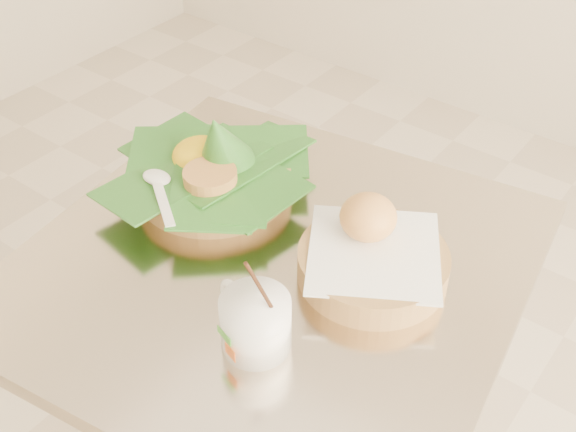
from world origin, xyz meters
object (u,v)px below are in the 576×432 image
Objects in this scene: cafe_table at (275,356)px; rice_basket at (213,168)px; coffee_mug at (254,321)px; bread_basket at (372,256)px.

rice_basket is (-0.18, 0.08, 0.26)m from cafe_table.
rice_basket reaches higher than coffee_mug.
rice_basket is at bearing 177.79° from bread_basket.
cafe_table is 2.48× the size of rice_basket.
rice_basket reaches higher than cafe_table.
bread_basket is 1.59× the size of coffee_mug.
coffee_mug is (0.26, -0.22, -0.00)m from rice_basket.
cafe_table is at bearing -153.71° from bread_basket.
coffee_mug is at bearing -103.67° from bread_basket.
coffee_mug is at bearing -60.39° from cafe_table.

